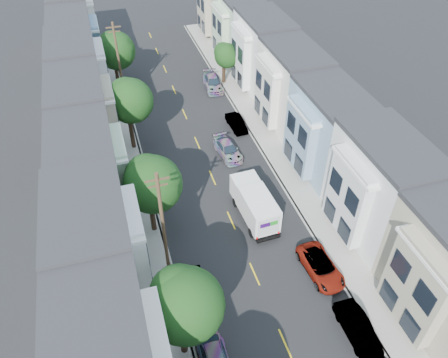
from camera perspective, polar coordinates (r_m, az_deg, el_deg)
name	(u,v)px	position (r m, az deg, el deg)	size (l,w,h in m)	color
ground	(255,274)	(34.66, 4.02, -12.29)	(160.00, 160.00, 0.00)	black
road_slab	(204,159)	(44.73, -2.57, 2.56)	(12.00, 70.00, 0.02)	black
curb_left	(146,170)	(43.97, -10.20, 1.17)	(0.30, 70.00, 0.15)	gray
curb_right	(260,149)	(46.20, 4.71, 3.97)	(0.30, 70.00, 0.15)	gray
sidewalk_left	(132,172)	(43.92, -11.87, 0.85)	(2.60, 70.00, 0.15)	gray
sidewalk_right	(271,147)	(46.62, 6.21, 4.24)	(2.60, 70.00, 0.15)	gray
centerline	(204,160)	(44.74, -2.57, 2.55)	(0.12, 70.00, 0.01)	gold
townhouse_row_left	(93,180)	(44.05, -16.71, -0.17)	(5.00, 70.00, 8.50)	#7A99B0
townhouse_row_right	(304,141)	(48.08, 10.42, 4.91)	(5.00, 70.00, 8.50)	#7A99B0
tree_b	(184,306)	(26.91, -5.19, -16.16)	(4.70, 4.70, 7.53)	black
tree_c	(152,185)	(34.52, -9.43, -0.75)	(4.70, 4.70, 7.44)	black
tree_d	(130,101)	(44.30, -12.23, 9.88)	(4.51, 4.51, 7.84)	black
tree_e	(115,51)	(56.92, -14.01, 15.93)	(4.68, 4.68, 7.15)	black
tree_far_r	(226,56)	(56.73, 0.25, 15.76)	(3.10, 3.10, 5.26)	black
utility_pole_near	(163,228)	(30.96, -7.92, -6.35)	(1.60, 0.26, 10.00)	#42301E
utility_pole_far	(120,66)	(52.30, -13.48, 14.18)	(1.60, 0.26, 10.00)	#42301E
fedex_truck	(255,204)	(37.53, 4.01, -3.23)	(2.35, 6.10, 2.93)	silver
lead_sedan	(228,150)	(44.94, 0.50, 3.87)	(1.87, 4.44, 1.33)	black
parked_left_c	(195,292)	(32.83, -3.80, -14.48)	(1.50, 4.26, 1.42)	#AFC0CA
parked_left_d	(161,179)	(41.75, -8.21, 0.01)	(1.57, 4.10, 1.33)	black
parked_right_a	(358,329)	(32.44, 17.06, -18.22)	(1.53, 4.34, 1.45)	slate
parked_right_b	(321,267)	(34.97, 12.52, -11.12)	(2.20, 4.77, 1.32)	#BDBDBD
parked_right_c	(236,123)	(48.99, 1.62, 7.29)	(1.35, 3.84, 1.28)	black
parked_right_d	(213,83)	(56.78, -1.45, 12.46)	(2.06, 4.90, 1.47)	black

